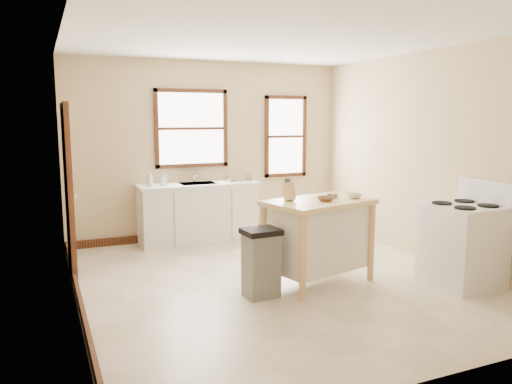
# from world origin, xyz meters

# --- Properties ---
(floor) EXTENTS (5.00, 5.00, 0.00)m
(floor) POSITION_xyz_m (0.00, 0.00, 0.00)
(floor) COLOR beige
(floor) RESTS_ON ground
(ceiling) EXTENTS (5.00, 5.00, 0.00)m
(ceiling) POSITION_xyz_m (0.00, 0.00, 2.80)
(ceiling) COLOR white
(ceiling) RESTS_ON ground
(wall_back) EXTENTS (4.50, 0.04, 2.80)m
(wall_back) POSITION_xyz_m (0.00, 2.50, 1.40)
(wall_back) COLOR tan
(wall_back) RESTS_ON ground
(wall_left) EXTENTS (0.04, 5.00, 2.80)m
(wall_left) POSITION_xyz_m (-2.25, 0.00, 1.40)
(wall_left) COLOR tan
(wall_left) RESTS_ON ground
(wall_right) EXTENTS (0.04, 5.00, 2.80)m
(wall_right) POSITION_xyz_m (2.25, 0.00, 1.40)
(wall_right) COLOR tan
(wall_right) RESTS_ON ground
(window_main) EXTENTS (1.17, 0.06, 1.22)m
(window_main) POSITION_xyz_m (-0.30, 2.48, 1.75)
(window_main) COLOR black
(window_main) RESTS_ON wall_back
(window_side) EXTENTS (0.77, 0.06, 1.37)m
(window_side) POSITION_xyz_m (1.35, 2.48, 1.60)
(window_side) COLOR black
(window_side) RESTS_ON wall_back
(door_left) EXTENTS (0.06, 0.90, 2.10)m
(door_left) POSITION_xyz_m (-2.21, 1.30, 1.05)
(door_left) COLOR black
(door_left) RESTS_ON ground
(baseboard_back) EXTENTS (4.50, 0.04, 0.12)m
(baseboard_back) POSITION_xyz_m (0.00, 2.47, 0.06)
(baseboard_back) COLOR black
(baseboard_back) RESTS_ON ground
(baseboard_left) EXTENTS (0.04, 5.00, 0.12)m
(baseboard_left) POSITION_xyz_m (-2.22, 0.00, 0.06)
(baseboard_left) COLOR black
(baseboard_left) RESTS_ON ground
(sink_counter) EXTENTS (1.86, 0.62, 0.92)m
(sink_counter) POSITION_xyz_m (-0.30, 2.20, 0.46)
(sink_counter) COLOR silver
(sink_counter) RESTS_ON ground
(faucet) EXTENTS (0.03, 0.03, 0.22)m
(faucet) POSITION_xyz_m (-0.30, 2.38, 1.03)
(faucet) COLOR silver
(faucet) RESTS_ON sink_counter
(soap_bottle_a) EXTENTS (0.10, 0.10, 0.22)m
(soap_bottle_a) POSITION_xyz_m (-1.05, 2.13, 1.03)
(soap_bottle_a) COLOR #B2B2B2
(soap_bottle_a) RESTS_ON sink_counter
(soap_bottle_b) EXTENTS (0.08, 0.08, 0.17)m
(soap_bottle_b) POSITION_xyz_m (-0.84, 2.16, 1.01)
(soap_bottle_b) COLOR #B2B2B2
(soap_bottle_b) RESTS_ON sink_counter
(dish_rack) EXTENTS (0.46, 0.39, 0.10)m
(dish_rack) POSITION_xyz_m (0.35, 2.15, 0.97)
(dish_rack) COLOR silver
(dish_rack) RESTS_ON sink_counter
(kitchen_island) EXTENTS (1.35, 1.03, 0.98)m
(kitchen_island) POSITION_xyz_m (0.40, -0.25, 0.49)
(kitchen_island) COLOR #EFC28C
(kitchen_island) RESTS_ON ground
(knife_block) EXTENTS (0.11, 0.11, 0.20)m
(knife_block) POSITION_xyz_m (0.06, -0.16, 1.08)
(knife_block) COLOR tan
(knife_block) RESTS_ON kitchen_island
(pepper_grinder) EXTENTS (0.05, 0.05, 0.15)m
(pepper_grinder) POSITION_xyz_m (0.14, -0.08, 1.06)
(pepper_grinder) COLOR #472913
(pepper_grinder) RESTS_ON kitchen_island
(bowl_a) EXTENTS (0.26, 0.26, 0.05)m
(bowl_a) POSITION_xyz_m (0.44, -0.33, 1.00)
(bowl_a) COLOR brown
(bowl_a) RESTS_ON kitchen_island
(bowl_b) EXTENTS (0.20, 0.20, 0.04)m
(bowl_b) POSITION_xyz_m (0.65, -0.15, 1.00)
(bowl_b) COLOR brown
(bowl_b) RESTS_ON kitchen_island
(bowl_c) EXTENTS (0.25, 0.25, 0.06)m
(bowl_c) POSITION_xyz_m (0.85, -0.29, 1.01)
(bowl_c) COLOR silver
(bowl_c) RESTS_ON kitchen_island
(trash_bin) EXTENTS (0.40, 0.35, 0.75)m
(trash_bin) POSITION_xyz_m (-0.39, -0.41, 0.37)
(trash_bin) COLOR gray
(trash_bin) RESTS_ON ground
(gas_stove) EXTENTS (0.75, 0.76, 1.20)m
(gas_stove) POSITION_xyz_m (1.90, -0.96, 0.60)
(gas_stove) COLOR white
(gas_stove) RESTS_ON ground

